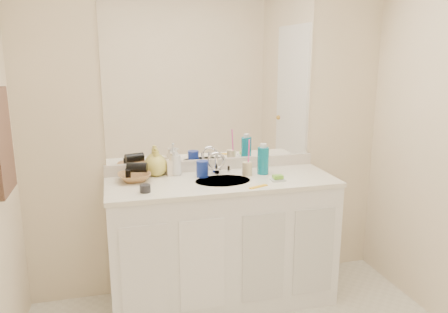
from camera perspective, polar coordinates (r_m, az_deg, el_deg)
name	(u,v)px	position (r m, az deg, el deg)	size (l,w,h in m)	color
wall_back	(212,126)	(3.09, -1.55, 4.05)	(2.60, 0.02, 2.40)	#F6E3C0
vanity_cabinet	(222,243)	(3.06, -0.24, -11.25)	(1.50, 0.55, 0.85)	white
countertop	(222,182)	(2.91, -0.25, -3.33)	(1.52, 0.57, 0.03)	white
backsplash	(213,165)	(3.13, -1.45, -1.05)	(1.52, 0.03, 0.08)	silver
sink_basin	(223,182)	(2.89, -0.15, -3.39)	(0.37, 0.37, 0.02)	#B5AD9E
faucet	(216,166)	(3.04, -1.01, -1.23)	(0.02, 0.02, 0.11)	silver
mirror	(212,74)	(3.05, -1.56, 10.72)	(1.48, 0.01, 1.20)	white
blue_mug	(202,169)	(2.96, -2.85, -1.63)	(0.08, 0.08, 0.11)	navy
tan_cup	(247,169)	(3.00, 3.04, -1.61)	(0.07, 0.07, 0.09)	beige
toothbrush	(249,154)	(2.98, 3.25, 0.34)	(0.01, 0.01, 0.20)	#FF43B1
mouthwash_bottle	(263,161)	(3.03, 5.12, -0.54)	(0.08, 0.08, 0.19)	#0C7490
soap_dish	(278,180)	(2.90, 7.03, -3.02)	(0.09, 0.07, 0.01)	silver
green_soap	(278,177)	(2.90, 7.04, -2.66)	(0.06, 0.05, 0.02)	#6EBF2E
orange_comb	(258,187)	(2.75, 4.52, -3.93)	(0.14, 0.03, 0.01)	yellow
dark_jar	(145,188)	(2.68, -10.26, -4.13)	(0.07, 0.07, 0.05)	black
soap_bottle_white	(176,162)	(3.00, -6.27, -0.66)	(0.07, 0.08, 0.19)	white
soap_bottle_cream	(171,164)	(3.02, -6.87, -0.94)	(0.07, 0.07, 0.16)	#FFECCF
soap_bottle_yellow	(156,162)	(3.02, -8.85, -0.70)	(0.15, 0.15, 0.19)	#D4C852
wicker_basket	(134,177)	(2.93, -11.62, -2.64)	(0.21, 0.21, 0.05)	#986A3D
hair_dryer	(137,167)	(2.91, -11.28, -1.41)	(0.07, 0.07, 0.13)	black
hand_towel	(2,142)	(2.55, -27.06, 1.73)	(0.04, 0.32, 0.55)	#31211A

